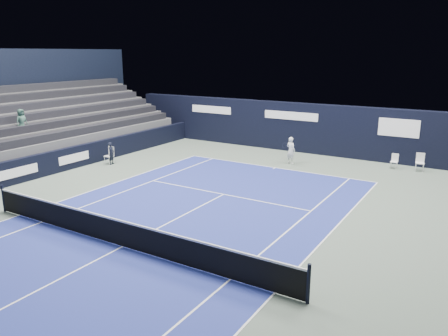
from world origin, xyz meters
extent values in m
plane|color=#526256|center=(0.00, 2.00, 0.00)|extent=(48.00, 48.00, 0.00)
cube|color=navy|center=(0.00, 0.00, 0.00)|extent=(10.97, 23.77, 0.01)
cube|color=white|center=(5.62, 15.12, 0.38)|extent=(0.37, 0.35, 0.03)
cube|color=white|center=(5.62, 15.29, 0.60)|extent=(0.36, 0.03, 0.43)
cylinder|color=white|center=(5.77, 15.27, 0.19)|extent=(0.02, 0.02, 0.38)
cylinder|color=white|center=(5.46, 15.27, 0.19)|extent=(0.02, 0.02, 0.38)
cylinder|color=white|center=(5.77, 14.97, 0.19)|extent=(0.02, 0.02, 0.38)
cylinder|color=white|center=(5.46, 14.98, 0.19)|extent=(0.02, 0.02, 0.38)
cube|color=white|center=(5.62, 15.30, 0.67)|extent=(0.29, 0.07, 0.28)
cube|color=white|center=(6.90, 15.25, 0.45)|extent=(0.50, 0.48, 0.04)
cube|color=white|center=(6.87, 15.44, 0.72)|extent=(0.43, 0.10, 0.51)
cylinder|color=white|center=(7.05, 15.45, 0.23)|extent=(0.02, 0.02, 0.45)
cylinder|color=white|center=(6.69, 15.39, 0.23)|extent=(0.02, 0.02, 0.45)
cylinder|color=white|center=(7.11, 15.11, 0.23)|extent=(0.02, 0.02, 0.45)
cylinder|color=white|center=(6.75, 15.05, 0.23)|extent=(0.02, 0.02, 0.45)
cube|color=white|center=(-8.48, 7.73, 0.46)|extent=(0.45, 0.43, 0.04)
cube|color=white|center=(-8.48, 7.93, 0.73)|extent=(0.44, 0.04, 0.52)
cylinder|color=white|center=(-8.29, 7.91, 0.23)|extent=(0.03, 0.03, 0.46)
cylinder|color=white|center=(-8.66, 7.92, 0.23)|extent=(0.03, 0.03, 0.46)
cylinder|color=white|center=(-8.30, 7.55, 0.23)|extent=(0.03, 0.03, 0.46)
cylinder|color=white|center=(-8.67, 7.56, 0.23)|extent=(0.03, 0.03, 0.46)
imported|color=black|center=(-8.33, 7.78, 0.63)|extent=(0.42, 0.53, 1.26)
cube|color=white|center=(0.00, 11.88, 0.01)|extent=(10.97, 0.06, 0.00)
cube|color=white|center=(5.49, 0.00, 0.01)|extent=(0.06, 23.77, 0.00)
cube|color=white|center=(-5.49, 0.00, 0.01)|extent=(0.06, 23.77, 0.00)
cube|color=white|center=(4.12, 0.00, 0.01)|extent=(0.06, 23.77, 0.00)
cube|color=white|center=(-4.12, 0.00, 0.01)|extent=(0.06, 23.77, 0.00)
cube|color=white|center=(0.00, 6.40, 0.01)|extent=(8.23, 0.06, 0.00)
cube|color=white|center=(0.00, 0.00, 0.01)|extent=(0.06, 12.80, 0.00)
cube|color=white|center=(0.00, 11.73, 0.01)|extent=(0.06, 0.30, 0.00)
cylinder|color=black|center=(6.40, 0.00, 0.55)|extent=(0.10, 0.10, 1.10)
cylinder|color=black|center=(-6.40, 0.00, 0.55)|extent=(0.10, 0.10, 1.10)
cube|color=black|center=(0.00, 0.00, 0.46)|extent=(12.80, 0.03, 0.86)
cube|color=white|center=(0.00, 0.00, 0.91)|extent=(12.80, 0.05, 0.06)
cube|color=black|center=(0.00, 16.50, 1.55)|extent=(26.00, 0.60, 3.10)
cube|color=silver|center=(-7.00, 16.18, 2.30)|extent=(3.20, 0.02, 0.50)
cube|color=silver|center=(-1.00, 16.18, 2.30)|extent=(3.60, 0.02, 0.50)
cube|color=silver|center=(5.50, 16.18, 2.10)|extent=(2.20, 0.02, 1.00)
cube|color=black|center=(-9.50, 6.00, 0.60)|extent=(0.30, 22.00, 1.20)
cube|color=silver|center=(-9.33, 2.50, 0.60)|extent=(0.02, 2.40, 0.45)
cube|color=silver|center=(-9.33, 6.00, 0.60)|extent=(0.02, 2.00, 0.45)
cube|color=#4D4D50|center=(-10.10, 7.00, 0.82)|extent=(0.90, 16.00, 1.65)
cube|color=#4B4B4D|center=(-11.00, 7.00, 1.05)|extent=(0.90, 16.00, 2.10)
cube|color=#4D4D50|center=(-11.90, 7.00, 1.27)|extent=(0.90, 16.00, 2.55)
cube|color=#4F4F52|center=(-12.80, 7.00, 1.50)|extent=(0.90, 16.00, 3.00)
cube|color=#4D4E50|center=(-13.70, 7.00, 1.73)|extent=(0.90, 16.00, 3.45)
cube|color=#454547|center=(-14.60, 7.00, 1.95)|extent=(0.90, 16.00, 3.90)
cube|color=black|center=(-10.10, 7.00, 1.85)|extent=(0.63, 15.20, 0.40)
cube|color=black|center=(-11.00, 7.00, 2.30)|extent=(0.63, 15.20, 0.40)
cube|color=black|center=(-11.90, 7.00, 2.75)|extent=(0.63, 15.20, 0.40)
cube|color=black|center=(-12.80, 7.00, 3.20)|extent=(0.63, 15.20, 0.40)
cube|color=black|center=(-13.70, 7.00, 3.65)|extent=(0.63, 15.20, 0.40)
cube|color=black|center=(-14.60, 7.00, 4.10)|extent=(0.63, 15.20, 0.40)
cube|color=black|center=(-15.35, 7.00, 3.20)|extent=(0.60, 18.00, 6.40)
imported|color=#325448|center=(-11.00, 4.25, 2.73)|extent=(0.42, 0.63, 1.25)
imported|color=white|center=(0.34, 13.19, 0.78)|extent=(0.65, 0.52, 1.55)
cylinder|color=black|center=(0.19, 12.89, 1.05)|extent=(0.03, 0.29, 0.13)
torus|color=black|center=(0.19, 12.64, 1.15)|extent=(0.30, 0.13, 0.29)
camera|label=1|loc=(9.71, -9.51, 6.18)|focal=35.00mm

